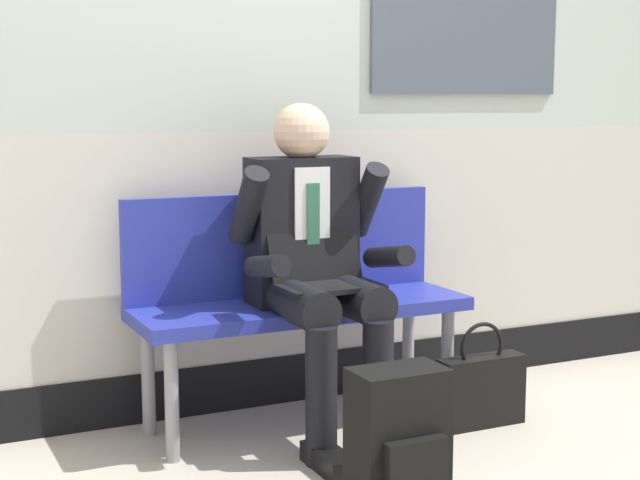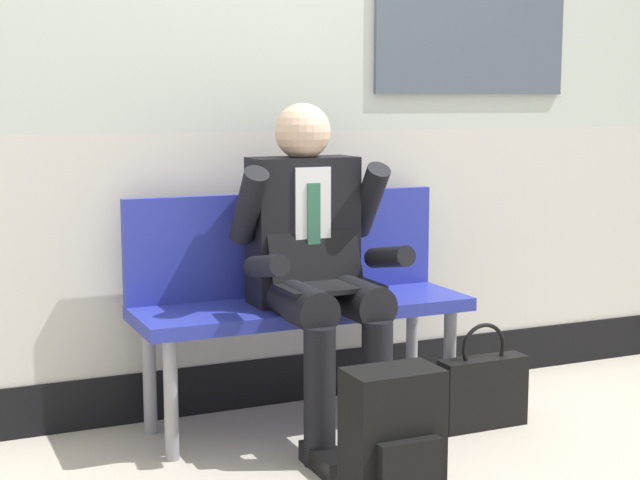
% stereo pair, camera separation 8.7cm
% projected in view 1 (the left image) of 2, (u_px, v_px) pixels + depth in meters
% --- Properties ---
extents(ground_plane, '(18.00, 18.00, 0.00)m').
position_uv_depth(ground_plane, '(334.00, 457.00, 3.38)').
color(ground_plane, '#B2A899').
extents(station_wall, '(6.29, 0.16, 2.80)m').
position_uv_depth(station_wall, '(259.00, 63.00, 3.82)').
color(station_wall, beige).
rests_on(station_wall, ground).
extents(bench_with_person, '(1.28, 0.42, 0.89)m').
position_uv_depth(bench_with_person, '(294.00, 287.00, 3.70)').
color(bench_with_person, '#28339E').
rests_on(bench_with_person, ground).
extents(person_seated, '(0.57, 0.70, 1.23)m').
position_uv_depth(person_seated, '(316.00, 262.00, 3.51)').
color(person_seated, black).
rests_on(person_seated, ground).
extents(backpack, '(0.28, 0.21, 0.46)m').
position_uv_depth(backpack, '(399.00, 446.00, 2.85)').
color(backpack, black).
rests_on(backpack, ground).
extents(handbag, '(0.35, 0.10, 0.41)m').
position_uv_depth(handbag, '(481.00, 389.00, 3.69)').
color(handbag, black).
rests_on(handbag, ground).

